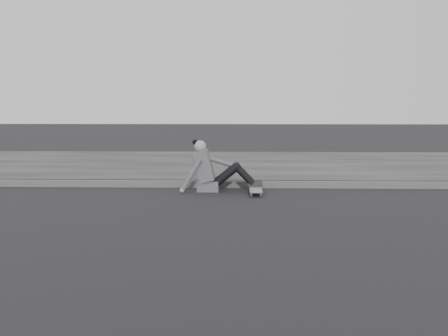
% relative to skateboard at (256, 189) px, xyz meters
% --- Properties ---
extents(ground, '(80.00, 80.00, 0.00)m').
position_rel_skateboard_xyz_m(ground, '(-0.04, -1.93, -0.07)').
color(ground, black).
rests_on(ground, ground).
extents(curb, '(24.00, 0.16, 0.12)m').
position_rel_skateboard_xyz_m(curb, '(-0.04, 0.65, -0.01)').
color(curb, '#4F4F4F').
rests_on(curb, ground).
extents(sidewalk, '(24.00, 6.00, 0.12)m').
position_rel_skateboard_xyz_m(sidewalk, '(-0.04, 3.67, -0.01)').
color(sidewalk, '#323232').
rests_on(sidewalk, ground).
extents(skateboard, '(0.20, 0.78, 0.09)m').
position_rel_skateboard_xyz_m(skateboard, '(0.00, 0.00, 0.00)').
color(skateboard, '#A7A7A2').
rests_on(skateboard, ground).
extents(seated_woman, '(1.38, 0.46, 0.88)m').
position_rel_skateboard_xyz_m(seated_woman, '(-0.73, 0.25, 0.29)').
color(seated_woman, '#515154').
rests_on(seated_woman, ground).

